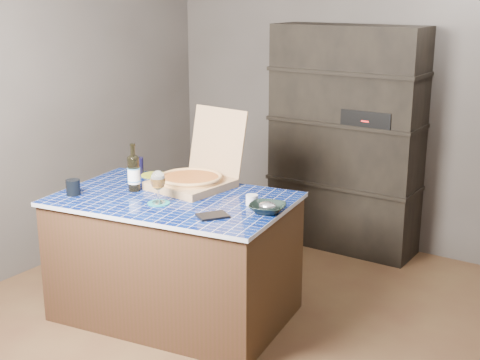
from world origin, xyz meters
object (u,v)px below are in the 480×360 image
Objects in this scene: mead_bottle at (134,172)px; wine_glass at (158,181)px; pizza_box at (194,177)px; dvd_case at (213,216)px; kitchen_island at (175,257)px; bowl at (267,208)px.

mead_bottle is 0.33m from wine_glass.
dvd_case is (0.46, -0.42, -0.06)m from pizza_box.
kitchen_island is at bearing -78.24° from pizza_box.
bowl is (0.95, 0.10, -0.10)m from mead_bottle.
mead_bottle is 0.75m from dvd_case.
kitchen_island is 7.80× the size of wine_glass.
wine_glass is at bearing -149.13° from dvd_case.
pizza_box reaches higher than kitchen_island.
pizza_box reaches higher than wine_glass.
dvd_case is at bearing -10.85° from mead_bottle.
wine_glass is at bearing -21.51° from mead_bottle.
dvd_case is at bearing -29.78° from kitchen_island.
pizza_box is 0.39m from mead_bottle.
pizza_box is 0.41m from wine_glass.
pizza_box reaches higher than bowl.
mead_bottle reaches higher than bowl.
kitchen_island is at bearing -173.38° from bowl.
bowl is at bearing 81.12° from dvd_case.
mead_bottle is at bearing -173.86° from bowl.
wine_glass is 0.44m from dvd_case.
wine_glass reaches higher than kitchen_island.
dvd_case is (0.43, -0.17, 0.41)m from kitchen_island.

